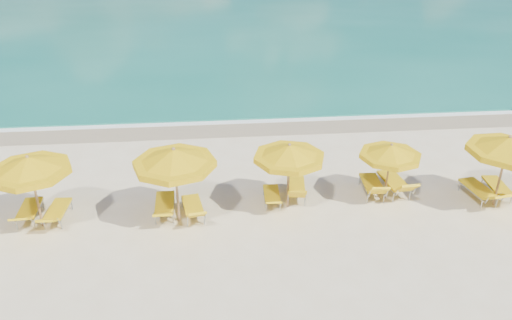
{
  "coord_description": "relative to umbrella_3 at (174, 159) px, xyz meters",
  "views": [
    {
      "loc": [
        -1.42,
        -13.73,
        8.96
      ],
      "look_at": [
        0.0,
        1.5,
        1.2
      ],
      "focal_mm": 35.0,
      "sensor_mm": 36.0,
      "label": 1
    }
  ],
  "objects": [
    {
      "name": "ground_plane",
      "position": [
        2.63,
        0.18,
        -2.21
      ],
      "size": [
        120.0,
        120.0,
        0.0
      ],
      "primitive_type": "plane",
      "color": "beige"
    },
    {
      "name": "wet_sand_band",
      "position": [
        2.63,
        7.58,
        -2.21
      ],
      "size": [
        120.0,
        2.6,
        0.01
      ],
      "primitive_type": "cube",
      "color": "tan",
      "rests_on": "ground"
    },
    {
      "name": "foam_line",
      "position": [
        2.63,
        8.38,
        -2.21
      ],
      "size": [
        120.0,
        1.2,
        0.03
      ],
      "primitive_type": "cube",
      "color": "white",
      "rests_on": "ground"
    },
    {
      "name": "whitecap_near",
      "position": [
        -3.37,
        17.18,
        -2.21
      ],
      "size": [
        14.0,
        0.36,
        0.05
      ],
      "primitive_type": "cube",
      "color": "white",
      "rests_on": "ground"
    },
    {
      "name": "whitecap_far",
      "position": [
        10.63,
        24.18,
        -2.21
      ],
      "size": [
        18.0,
        0.3,
        0.05
      ],
      "primitive_type": "cube",
      "color": "white",
      "rests_on": "ground"
    },
    {
      "name": "umbrella_2",
      "position": [
        -4.28,
        0.13,
        -0.1
      ],
      "size": [
        2.51,
        2.51,
        2.48
      ],
      "rotation": [
        0.0,
        0.0,
        -0.03
      ],
      "color": "#A57B52",
      "rests_on": "ground"
    },
    {
      "name": "umbrella_3",
      "position": [
        0.0,
        0.0,
        0.0
      ],
      "size": [
        2.75,
        2.75,
        2.6
      ],
      "rotation": [
        0.0,
        0.0,
        -0.07
      ],
      "color": "#A57B52",
      "rests_on": "ground"
    },
    {
      "name": "umbrella_4",
      "position": [
        3.57,
        0.48,
        -0.21
      ],
      "size": [
        2.54,
        2.54,
        2.35
      ],
      "rotation": [
        0.0,
        0.0,
        0.1
      ],
      "color": "#A57B52",
      "rests_on": "ground"
    },
    {
      "name": "umbrella_5",
      "position": [
        6.99,
        0.71,
        -0.43
      ],
      "size": [
        2.23,
        2.23,
        2.09
      ],
      "rotation": [
        0.0,
        0.0,
        -0.09
      ],
      "color": "#A57B52",
      "rests_on": "ground"
    },
    {
      "name": "umbrella_6",
      "position": [
        10.52,
        -0.02,
        -0.03
      ],
      "size": [
        3.36,
        3.36,
        2.56
      ],
      "rotation": [
        0.0,
        0.0,
        0.43
      ],
      "color": "#A57B52",
      "rests_on": "ground"
    },
    {
      "name": "lounger_2_left",
      "position": [
        -4.76,
        0.51,
        -2.0
      ],
      "size": [
        0.67,
        1.82,
        0.73
      ],
      "rotation": [
        0.0,
        0.0,
        0.05
      ],
      "color": "#A5A8AD",
      "rests_on": "ground"
    },
    {
      "name": "lounger_2_right",
      "position": [
        -3.86,
        0.4,
        -2.0
      ],
      "size": [
        0.66,
        1.81,
        0.7
      ],
      "rotation": [
        0.0,
        0.0,
        -0.05
      ],
      "color": "#A5A8AD",
      "rests_on": "ground"
    },
    {
      "name": "lounger_3_left",
      "position": [
        -0.47,
        0.42,
        -1.99
      ],
      "size": [
        0.68,
        1.93,
        0.73
      ],
      "rotation": [
        0.0,
        0.0,
        0.03
      ],
      "color": "#A5A8AD",
      "rests_on": "ground"
    },
    {
      "name": "lounger_3_right",
      "position": [
        0.45,
        0.18,
        -1.99
      ],
      "size": [
        0.88,
        1.85,
        0.8
      ],
      "rotation": [
        0.0,
        0.0,
        0.17
      ],
      "color": "#A5A8AD",
      "rests_on": "ground"
    },
    {
      "name": "lounger_4_left",
      "position": [
        3.07,
        0.75,
        -2.02
      ],
      "size": [
        0.6,
        1.66,
        0.66
      ],
      "rotation": [
        0.0,
        0.0,
        -0.04
      ],
      "color": "#A5A8AD",
      "rests_on": "ground"
    },
    {
      "name": "lounger_4_right",
      "position": [
        3.95,
        1.05,
        -1.98
      ],
      "size": [
        0.85,
        1.88,
        0.89
      ],
      "rotation": [
        0.0,
        0.0,
        -0.13
      ],
      "color": "#A5A8AD",
      "rests_on": "ground"
    },
    {
      "name": "lounger_5_left",
      "position": [
        6.62,
        1.04,
        -1.98
      ],
      "size": [
        0.73,
        1.86,
        0.88
      ],
      "rotation": [
        0.0,
        0.0,
        -0.06
      ],
      "color": "#A5A8AD",
      "rests_on": "ground"
    },
    {
      "name": "lounger_5_right",
      "position": [
        7.43,
        1.1,
        -1.97
      ],
      "size": [
        0.85,
        2.02,
        0.94
      ],
      "rotation": [
        0.0,
        0.0,
        0.1
      ],
      "color": "#A5A8AD",
      "rests_on": "ground"
    },
    {
      "name": "lounger_6_left",
      "position": [
        10.15,
        0.35,
        -1.98
      ],
      "size": [
        0.89,
        1.99,
        0.81
      ],
      "rotation": [
        0.0,
        0.0,
        0.14
      ],
      "color": "#A5A8AD",
      "rests_on": "ground"
    },
    {
      "name": "lounger_6_right",
      "position": [
        10.92,
        0.55,
        -2.0
      ],
      "size": [
        0.73,
        1.84,
        0.7
      ],
      "rotation": [
        0.0,
        0.0,
        -0.09
      ],
      "color": "#A5A8AD",
      "rests_on": "ground"
    }
  ]
}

